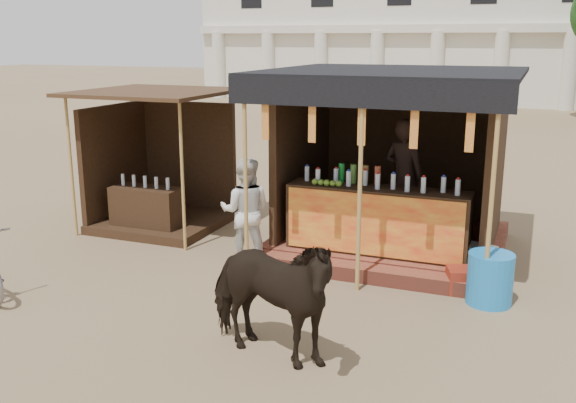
# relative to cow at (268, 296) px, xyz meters

# --- Properties ---
(ground) EXTENTS (120.00, 120.00, 0.00)m
(ground) POSITION_rel_cow_xyz_m (-0.66, 0.61, -0.70)
(ground) COLOR #846B4C
(ground) RESTS_ON ground
(main_stall) EXTENTS (3.60, 3.61, 2.78)m
(main_stall) POSITION_rel_cow_xyz_m (0.35, 3.98, 0.33)
(main_stall) COLOR #984332
(main_stall) RESTS_ON ground
(secondary_stall) EXTENTS (2.40, 2.40, 2.38)m
(secondary_stall) POSITION_rel_cow_xyz_m (-3.83, 3.85, 0.15)
(secondary_stall) COLOR #342113
(secondary_stall) RESTS_ON ground
(cow) EXTENTS (1.79, 1.09, 1.41)m
(cow) POSITION_rel_cow_xyz_m (0.00, 0.00, 0.00)
(cow) COLOR black
(cow) RESTS_ON ground
(bystander) EXTENTS (0.90, 0.78, 1.57)m
(bystander) POSITION_rel_cow_xyz_m (-1.49, 2.61, 0.08)
(bystander) COLOR silver
(bystander) RESTS_ON ground
(blue_barrel) EXTENTS (0.64, 0.64, 0.65)m
(blue_barrel) POSITION_rel_cow_xyz_m (1.98, 2.35, -0.38)
(blue_barrel) COLOR #1A7BC9
(blue_barrel) RESTS_ON ground
(red_crate) EXTENTS (0.50, 0.47, 0.32)m
(red_crate) POSITION_rel_cow_xyz_m (1.64, 2.61, -0.54)
(red_crate) COLOR maroon
(red_crate) RESTS_ON ground
(cooler) EXTENTS (0.76, 0.64, 0.46)m
(cooler) POSITION_rel_cow_xyz_m (1.63, 3.21, -0.47)
(cooler) COLOR #1A7649
(cooler) RESTS_ON ground
(background_building) EXTENTS (26.00, 7.45, 8.18)m
(background_building) POSITION_rel_cow_xyz_m (-2.66, 30.56, 3.28)
(background_building) COLOR silver
(background_building) RESTS_ON ground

